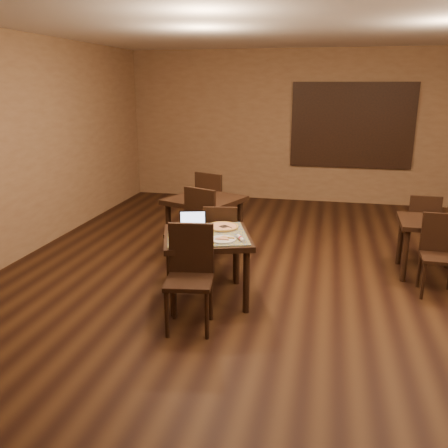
% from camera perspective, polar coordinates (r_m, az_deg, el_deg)
% --- Properties ---
extents(ground, '(10.00, 10.00, 0.00)m').
position_cam_1_polar(ground, '(5.29, 10.42, -9.82)').
color(ground, black).
rests_on(ground, ground).
extents(wall_back, '(8.00, 0.02, 3.00)m').
position_cam_1_polar(wall_back, '(9.79, 12.15, 11.28)').
color(wall_back, '#906C49').
rests_on(wall_back, ground).
extents(ceiling, '(8.00, 10.00, 0.02)m').
position_cam_1_polar(ceiling, '(4.81, 12.42, 24.25)').
color(ceiling, silver).
rests_on(ceiling, wall_back).
extents(mural, '(2.34, 0.05, 1.64)m').
position_cam_1_polar(mural, '(9.76, 15.15, 11.36)').
color(mural, '#235483').
rests_on(mural, wall_back).
extents(tiled_table, '(1.16, 1.16, 0.76)m').
position_cam_1_polar(tiled_table, '(5.17, -2.06, -2.27)').
color(tiled_table, black).
rests_on(tiled_table, ground).
extents(chair_main_near, '(0.50, 0.50, 1.02)m').
position_cam_1_polar(chair_main_near, '(4.65, -4.09, -5.58)').
color(chair_main_near, black).
rests_on(chair_main_near, ground).
extents(chair_main_far, '(0.46, 0.46, 0.93)m').
position_cam_1_polar(chair_main_far, '(5.78, -0.39, -1.61)').
color(chair_main_far, black).
rests_on(chair_main_far, ground).
extents(laptop, '(0.34, 0.31, 0.20)m').
position_cam_1_polar(laptop, '(5.26, -3.92, -0.18)').
color(laptop, black).
rests_on(laptop, tiled_table).
extents(plate, '(0.27, 0.27, 0.01)m').
position_cam_1_polar(plate, '(4.92, -0.11, -1.88)').
color(plate, white).
rests_on(plate, tiled_table).
extents(pizza_slice, '(0.17, 0.17, 0.02)m').
position_cam_1_polar(pizza_slice, '(4.92, -0.11, -1.73)').
color(pizza_slice, beige).
rests_on(pizza_slice, plate).
extents(pizza_pan, '(0.36, 0.36, 0.01)m').
position_cam_1_polar(pizza_pan, '(5.33, -0.18, -0.47)').
color(pizza_pan, silver).
rests_on(pizza_pan, tiled_table).
extents(pizza_whole, '(0.36, 0.36, 0.03)m').
position_cam_1_polar(pizza_whole, '(5.33, -0.18, -0.32)').
color(pizza_whole, beige).
rests_on(pizza_whole, pizza_pan).
extents(spatula, '(0.22, 0.23, 0.01)m').
position_cam_1_polar(spatula, '(5.30, -0.02, -0.31)').
color(spatula, silver).
rests_on(spatula, pizza_whole).
extents(napkin_roll, '(0.12, 0.18, 0.04)m').
position_cam_1_polar(napkin_roll, '(4.92, 2.03, -1.75)').
color(napkin_roll, white).
rests_on(napkin_roll, tiled_table).
extents(other_table_a, '(0.78, 0.78, 0.71)m').
position_cam_1_polar(other_table_a, '(6.40, 23.60, -0.65)').
color(other_table_a, black).
rests_on(other_table_a, ground).
extents(other_table_a_chair_near, '(0.41, 0.41, 0.92)m').
position_cam_1_polar(other_table_a_chair_near, '(5.92, 24.47, -2.80)').
color(other_table_a_chair_near, black).
rests_on(other_table_a_chair_near, ground).
extents(other_table_a_chair_far, '(0.41, 0.41, 0.92)m').
position_cam_1_polar(other_table_a_chair_far, '(6.92, 22.73, 0.06)').
color(other_table_a_chair_far, black).
rests_on(other_table_a_chair_far, ground).
extents(other_table_b, '(1.15, 1.15, 0.83)m').
position_cam_1_polar(other_table_b, '(6.52, -2.35, 1.96)').
color(other_table_b, black).
rests_on(other_table_b, ground).
extents(other_table_b_chair_near, '(0.61, 0.61, 1.08)m').
position_cam_1_polar(other_table_b_chair_near, '(5.94, -3.57, -0.33)').
color(other_table_b_chair_near, black).
rests_on(other_table_b_chair_near, ground).
extents(other_table_b_chair_far, '(0.61, 0.61, 1.08)m').
position_cam_1_polar(other_table_b_chair_far, '(7.14, -1.33, 2.56)').
color(other_table_b_chair_far, black).
rests_on(other_table_b_chair_far, ground).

